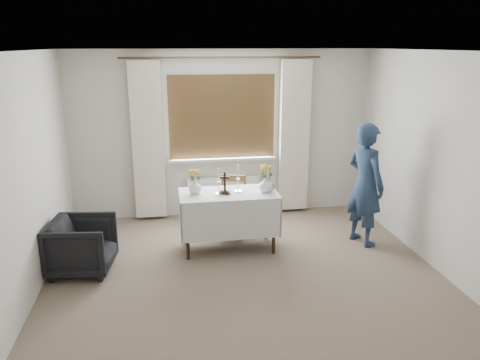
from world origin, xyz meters
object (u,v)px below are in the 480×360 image
Objects in this scene: wooden_chair at (232,206)px; wooden_cross at (225,183)px; person at (365,185)px; armchair at (82,246)px; flower_vase_left at (195,187)px; altar_table at (229,221)px; flower_vase_right at (266,184)px.

wooden_chair is 2.88× the size of wooden_cross.
person is at bearing -2.95° from wooden_chair.
flower_vase_left is (1.34, 0.40, 0.53)m from armchair.
altar_table is at bearing 56.99° from wooden_cross.
flower_vase_right reaches higher than armchair.
armchair is 0.43× the size of person.
wooden_chair is 1.16× the size of armchair.
person is 9.31× the size of flower_vase_left.
wooden_cross reaches higher than altar_table.
armchair is at bearing 73.73° from person.
flower_vase_right is (0.47, -0.04, 0.48)m from altar_table.
altar_table is 1.52× the size of wooden_chair.
wooden_cross is (1.71, 0.32, 0.58)m from armchair.
flower_vase_right is (0.89, -0.08, 0.01)m from flower_vase_left.
wooden_cross is 1.63× the size of flower_vase_left.
flower_vase_left is at bearing -66.71° from armchair.
person is 1.84m from wooden_cross.
armchair is 1.50m from flower_vase_left.
flower_vase_right reaches higher than wooden_chair.
flower_vase_left is at bearing -174.34° from wooden_cross.
armchair is 1.84m from wooden_cross.
flower_vase_right is (0.35, -0.53, 0.45)m from wooden_chair.
armchair is at bearing -168.56° from altar_table.
wooden_cross reaches higher than flower_vase_left.
wooden_cross reaches higher than flower_vase_right.
person reaches higher than armchair.
wooden_chair is 2.06m from armchair.
person reaches higher than altar_table.
wooden_chair is 0.50× the size of person.
armchair is 4.05× the size of flower_vase_left.
wooden_chair is at bearing 50.39° from person.
altar_table reaches higher than armchair.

